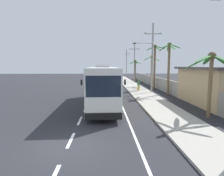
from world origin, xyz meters
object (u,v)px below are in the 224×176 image
at_px(palm_third, 155,60).
at_px(pedestrian_midwalk, 139,85).
at_px(utility_pole_far, 134,61).
at_px(palm_fourth, 169,59).
at_px(motorcycle_beside_bus, 119,88).
at_px(pedestrian_far_walk, 139,83).
at_px(palm_nearest, 152,64).
at_px(palm_farthest, 211,69).
at_px(utility_pole_distant, 127,63).
at_px(coach_bus_foreground, 103,84).
at_px(utility_pole_mid, 152,56).
at_px(palm_second, 135,66).

bearing_deg(palm_third, pedestrian_midwalk, -132.58).
distance_m(utility_pole_far, palm_fourth, 19.51).
relative_size(motorcycle_beside_bus, palm_fourth, 0.29).
bearing_deg(motorcycle_beside_bus, pedestrian_far_walk, 40.88).
bearing_deg(palm_third, palm_nearest, 83.28).
relative_size(palm_fourth, palm_farthest, 1.41).
bearing_deg(palm_farthest, utility_pole_distant, 90.79).
height_order(pedestrian_midwalk, pedestrian_far_walk, pedestrian_midwalk).
distance_m(pedestrian_far_walk, palm_nearest, 6.43).
bearing_deg(palm_farthest, coach_bus_foreground, 149.59).
bearing_deg(utility_pole_far, motorcycle_beside_bus, -105.91).
xyz_separation_m(pedestrian_far_walk, utility_pole_far, (1.45, 14.13, 3.87)).
xyz_separation_m(coach_bus_foreground, palm_third, (8.33, 12.59, 2.75)).
relative_size(pedestrian_midwalk, pedestrian_far_walk, 1.04).
height_order(motorcycle_beside_bus, utility_pole_mid, utility_pole_mid).
bearing_deg(palm_nearest, utility_pole_distant, 93.26).
bearing_deg(utility_pole_far, coach_bus_foreground, -105.28).
relative_size(palm_third, palm_farthest, 1.50).
xyz_separation_m(pedestrian_midwalk, palm_nearest, (3.67, 7.25, 3.06)).
distance_m(pedestrian_far_walk, utility_pole_far, 14.72).
bearing_deg(utility_pole_distant, motorcycle_beside_bus, -98.19).
distance_m(coach_bus_foreground, pedestrian_far_walk, 12.99).
bearing_deg(palm_farthest, pedestrian_far_walk, 97.94).
height_order(pedestrian_far_walk, palm_third, palm_third).
height_order(pedestrian_midwalk, utility_pole_far, utility_pole_far).
distance_m(palm_nearest, palm_second, 7.54).
distance_m(utility_pole_far, utility_pole_distant, 17.86).
xyz_separation_m(motorcycle_beside_bus, palm_second, (4.74, 14.93, 3.12)).
relative_size(motorcycle_beside_bus, palm_nearest, 0.34).
relative_size(pedestrian_midwalk, utility_pole_far, 0.18).
height_order(utility_pole_distant, palm_farthest, utility_pole_distant).
height_order(coach_bus_foreground, palm_farthest, palm_farthest).
bearing_deg(pedestrian_midwalk, utility_pole_far, 102.15).
bearing_deg(utility_pole_mid, utility_pole_far, 88.69).
height_order(pedestrian_far_walk, palm_fourth, palm_fourth).
height_order(utility_pole_far, palm_second, utility_pole_far).
height_order(palm_second, palm_farthest, palm_second).
xyz_separation_m(pedestrian_midwalk, pedestrian_far_walk, (0.50, 2.59, -0.04)).
relative_size(utility_pole_far, palm_third, 1.29).
height_order(motorcycle_beside_bus, palm_nearest, palm_nearest).
distance_m(coach_bus_foreground, utility_pole_far, 26.90).
height_order(motorcycle_beside_bus, palm_second, palm_second).
bearing_deg(palm_second, palm_fourth, -84.66).
bearing_deg(pedestrian_far_walk, palm_nearest, 110.86).
bearing_deg(palm_nearest, palm_third, -96.72).
xyz_separation_m(utility_pole_far, palm_farthest, (0.82, -30.43, -1.28)).
xyz_separation_m(palm_second, palm_third, (1.41, -11.05, 1.04)).
bearing_deg(motorcycle_beside_bus, coach_bus_foreground, -104.05).
height_order(pedestrian_far_walk, palm_second, palm_second).
xyz_separation_m(coach_bus_foreground, pedestrian_midwalk, (5.10, 9.08, -1.02)).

